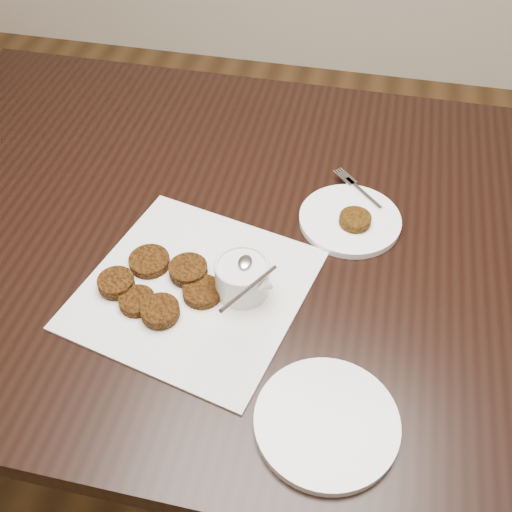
{
  "coord_description": "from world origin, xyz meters",
  "views": [
    {
      "loc": [
        0.12,
        -0.62,
        1.5
      ],
      "look_at": [
        -0.02,
        0.01,
        0.8
      ],
      "focal_mm": 42.18,
      "sensor_mm": 36.0,
      "label": 1
    }
  ],
  "objects_px": {
    "plate_with_patty": "(350,217)",
    "sauce_ramekin": "(242,264)",
    "table": "(260,349)",
    "plate_empty": "(327,422)",
    "napkin": "(195,289)"
  },
  "relations": [
    {
      "from": "napkin",
      "to": "sauce_ramekin",
      "type": "height_order",
      "value": "sauce_ramekin"
    },
    {
      "from": "sauce_ramekin",
      "to": "table",
      "type": "bearing_deg",
      "value": 90.38
    },
    {
      "from": "table",
      "to": "plate_with_patty",
      "type": "height_order",
      "value": "plate_with_patty"
    },
    {
      "from": "plate_empty",
      "to": "napkin",
      "type": "bearing_deg",
      "value": 141.74
    },
    {
      "from": "plate_with_patty",
      "to": "table",
      "type": "bearing_deg",
      "value": -161.0
    },
    {
      "from": "table",
      "to": "plate_empty",
      "type": "bearing_deg",
      "value": -64.58
    },
    {
      "from": "table",
      "to": "sauce_ramekin",
      "type": "height_order",
      "value": "sauce_ramekin"
    },
    {
      "from": "sauce_ramekin",
      "to": "plate_with_patty",
      "type": "relative_size",
      "value": 0.67
    },
    {
      "from": "napkin",
      "to": "sauce_ramekin",
      "type": "distance_m",
      "value": 0.1
    },
    {
      "from": "sauce_ramekin",
      "to": "plate_with_patty",
      "type": "bearing_deg",
      "value": 52.4
    },
    {
      "from": "table",
      "to": "plate_empty",
      "type": "distance_m",
      "value": 0.54
    },
    {
      "from": "plate_with_patty",
      "to": "sauce_ramekin",
      "type": "bearing_deg",
      "value": -127.6
    },
    {
      "from": "table",
      "to": "napkin",
      "type": "relative_size",
      "value": 4.56
    },
    {
      "from": "napkin",
      "to": "sauce_ramekin",
      "type": "relative_size",
      "value": 2.78
    },
    {
      "from": "napkin",
      "to": "plate_with_patty",
      "type": "distance_m",
      "value": 0.31
    }
  ]
}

